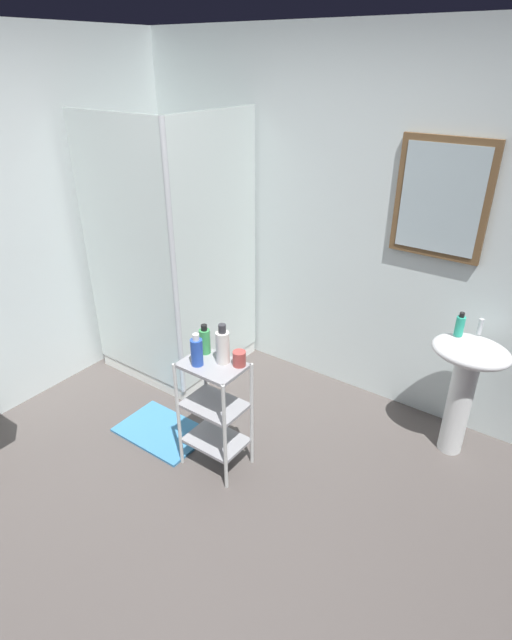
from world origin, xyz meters
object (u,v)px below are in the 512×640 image
Objects in this scene: hand_soap_bottle at (460,325)px; rinse_cup at (239,359)px; pedestal_sink at (466,375)px; shampoo_bottle_blue at (197,351)px; lotion_bottle_white at (223,346)px; shower_stall at (178,316)px; storage_cart at (215,407)px; bath_mat at (162,431)px; body_wash_bottle_green at (205,341)px.

hand_soap_bottle reaches higher than rinse_cup.
shampoo_bottle_blue is at bearing -139.70° from pedestal_sink.
shampoo_bottle_blue is at bearing -134.17° from lotion_bottle_white.
storage_cart is (0.96, -0.70, -0.03)m from shower_stall.
lotion_bottle_white is 0.41× the size of bath_mat.
bath_mat is at bearing -146.70° from hand_soap_bottle.
shower_stall is 2.47× the size of pedestal_sink.
shower_stall is 2.09m from hand_soap_bottle.
shower_stall reaches higher than hand_soap_bottle.
lotion_bottle_white is (0.04, 0.05, 0.41)m from storage_cart.
rinse_cup is 0.15× the size of bath_mat.
shampoo_bottle_blue reaches higher than pedestal_sink.
hand_soap_bottle is at bearing 43.26° from lotion_bottle_white.
shower_stall is 22.54× the size of rinse_cup.
shampoo_bottle_blue is at bearing -146.17° from rinse_cup.
storage_cart is at bearing -31.91° from body_wash_bottle_green.
storage_cart is 3.98× the size of body_wash_bottle_green.
shower_stall is 1.29m from rinse_cup.
lotion_bottle_white reaches higher than storage_cart.
pedestal_sink is at bearing 35.68° from body_wash_bottle_green.
lotion_bottle_white is 0.99m from bath_mat.
shower_stall is 2.14m from pedestal_sink.
pedestal_sink is at bearing 39.74° from lotion_bottle_white.
rinse_cup is at bearing 7.26° from bath_mat.
body_wash_bottle_green is at bearing 111.32° from shampoo_bottle_blue.
storage_cart is 0.41m from body_wash_bottle_green.
pedestal_sink is at bearing -17.97° from hand_soap_bottle.
bath_mat is at bearing -56.35° from shower_stall.
pedestal_sink reaches higher than storage_cart.
shampoo_bottle_blue is (0.89, -0.75, 0.36)m from shower_stall.
shower_stall reaches higher than lotion_bottle_white.
bath_mat is (-0.62, -0.08, -0.78)m from rinse_cup.
hand_soap_bottle is 0.25× the size of bath_mat.
pedestal_sink is at bearing 7.77° from shower_stall.
shampoo_bottle_blue is (-1.13, -1.08, -0.05)m from hand_soap_bottle.
rinse_cup is at bearing -29.77° from shower_stall.
storage_cart is 1.54m from hand_soap_bottle.
body_wash_bottle_green is 0.76× the size of lotion_bottle_white.
shampoo_bottle_blue is 0.24m from rinse_cup.
lotion_bottle_white is at bearing 55.68° from storage_cart.
pedestal_sink is 3.33× the size of lotion_bottle_white.
hand_soap_bottle is 1.33m from rinse_cup.
storage_cart is at bearing -124.32° from lotion_bottle_white.
shower_stall is 8.21× the size of lotion_bottle_white.
hand_soap_bottle is 2.05m from bath_mat.
rinse_cup is (0.10, 0.03, -0.06)m from lotion_bottle_white.
bath_mat is at bearing -172.74° from rinse_cup.
pedestal_sink is 2.01m from bath_mat.
shower_stall is at bearing 150.23° from rinse_cup.
bath_mat is (-0.49, 0.00, -0.43)m from storage_cart.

